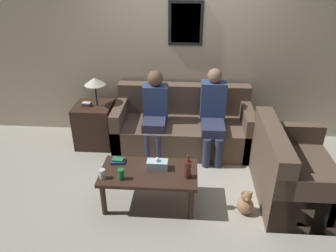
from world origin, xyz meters
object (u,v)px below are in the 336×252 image
object	(u,v)px
coffee_table	(149,176)
drinking_glass	(102,174)
person_left	(155,110)
couch_side	(293,174)
wine_bottle	(188,169)
couch_main	(183,127)
person_right	(213,112)
teddy_bear	(245,203)

from	to	relation	value
coffee_table	drinking_glass	xyz separation A→B (m)	(-0.47, -0.16, 0.11)
coffee_table	person_left	distance (m)	1.19
couch_side	wine_bottle	distance (m)	1.27
couch_main	couch_side	size ratio (longest dim) A/B	1.54
wine_bottle	person_right	size ratio (longest dim) A/B	0.23
couch_side	teddy_bear	bearing A→B (deg)	120.60
wine_bottle	person_left	bearing A→B (deg)	111.21
person_left	person_right	distance (m)	0.80
wine_bottle	couch_main	bearing A→B (deg)	93.82
teddy_bear	coffee_table	bearing A→B (deg)	174.85
person_left	couch_side	bearing A→B (deg)	-28.61
wine_bottle	person_right	world-z (taller)	person_right
coffee_table	person_left	bearing A→B (deg)	92.47
couch_main	drinking_glass	bearing A→B (deg)	-119.12
couch_side	person_right	xyz separation A→B (m)	(-0.89, 0.90, 0.34)
couch_side	person_right	world-z (taller)	person_right
couch_side	person_left	distance (m)	1.94
person_left	teddy_bear	world-z (taller)	person_left
person_left	teddy_bear	xyz separation A→B (m)	(1.12, -1.25, -0.51)
couch_side	wine_bottle	world-z (taller)	couch_side
couch_main	person_right	size ratio (longest dim) A/B	1.60
wine_bottle	drinking_glass	bearing A→B (deg)	-174.93
couch_side	wine_bottle	bearing A→B (deg)	104.58
person_right	drinking_glass	bearing A→B (deg)	-133.38
coffee_table	person_right	xyz separation A→B (m)	(0.75, 1.14, 0.27)
couch_side	coffee_table	bearing A→B (deg)	98.26
wine_bottle	drinking_glass	xyz separation A→B (m)	(-0.90, -0.08, -0.05)
coffee_table	wine_bottle	size ratio (longest dim) A/B	3.83
wine_bottle	person_right	distance (m)	1.26
couch_main	drinking_glass	distance (m)	1.68
wine_bottle	person_left	distance (m)	1.32
coffee_table	person_right	distance (m)	1.39
couch_side	wine_bottle	size ratio (longest dim) A/B	4.50
couch_main	wine_bottle	bearing A→B (deg)	-86.18
wine_bottle	drinking_glass	size ratio (longest dim) A/B	2.57
couch_side	person_right	bearing A→B (deg)	44.56
couch_side	coffee_table	distance (m)	1.65
person_right	teddy_bear	world-z (taller)	person_right
couch_main	teddy_bear	size ratio (longest dim) A/B	6.66
wine_bottle	person_left	xyz separation A→B (m)	(-0.48, 1.23, 0.10)
drinking_glass	person_right	bearing A→B (deg)	46.62
couch_side	person_left	xyz separation A→B (m)	(-1.68, 0.92, 0.33)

